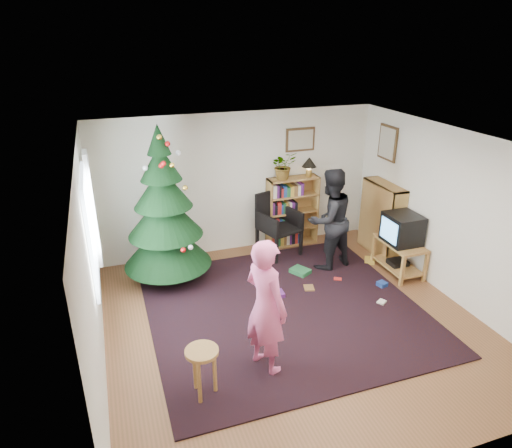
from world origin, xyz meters
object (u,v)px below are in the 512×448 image
object	(u,v)px
armchair	(277,220)
picture_back	(300,140)
bookshelf_right	(382,218)
tv_stand	(399,254)
crt_tv	(402,229)
person_standing	(266,307)
picture_right	(388,143)
potted_plant	(283,165)
christmas_tree	(165,219)
stool	(202,360)
bookshelf_back	(292,211)
person_by_chair	(329,220)
table_lamp	(309,163)

from	to	relation	value
armchair	picture_back	bearing A→B (deg)	15.15
bookshelf_right	tv_stand	bearing A→B (deg)	170.99
crt_tv	person_standing	world-z (taller)	person_standing
picture_right	bookshelf_right	distance (m)	1.32
picture_right	potted_plant	size ratio (longest dim) A/B	1.22
person_standing	christmas_tree	bearing A→B (deg)	-5.72
armchair	stool	distance (m)	3.71
bookshelf_back	person_standing	world-z (taller)	person_standing
tv_stand	person_by_chair	bearing A→B (deg)	151.00
picture_back	potted_plant	xyz separation A→B (m)	(-0.37, -0.14, -0.40)
armchair	stool	xyz separation A→B (m)	(-2.06, -3.08, -0.14)
picture_back	bookshelf_right	xyz separation A→B (m)	(1.19, -0.98, -1.29)
bookshelf_back	table_lamp	size ratio (longest dim) A/B	3.69
armchair	bookshelf_right	bearing A→B (deg)	-36.85
picture_right	person_standing	size ratio (longest dim) A/B	0.36
christmas_tree	tv_stand	size ratio (longest dim) A/B	2.84
stool	bookshelf_right	bearing A→B (deg)	32.71
bookshelf_back	armchair	xyz separation A→B (m)	(-0.40, -0.22, -0.05)
picture_right	bookshelf_back	xyz separation A→B (m)	(-1.49, 0.59, -1.29)
bookshelf_back	person_by_chair	size ratio (longest dim) A/B	0.75
picture_right	christmas_tree	size ratio (longest dim) A/B	0.24
armchair	potted_plant	bearing A→B (deg)	31.48
picture_back	tv_stand	world-z (taller)	picture_back
bookshelf_right	crt_tv	xyz separation A→B (m)	(-0.12, -0.76, 0.13)
bookshelf_back	tv_stand	size ratio (longest dim) A/B	1.47
picture_back	bookshelf_right	world-z (taller)	picture_back
bookshelf_right	tv_stand	distance (m)	0.84
picture_back	crt_tv	size ratio (longest dim) A/B	1.00
picture_back	picture_right	distance (m)	1.51
picture_back	armchair	distance (m)	1.49
stool	armchair	bearing A→B (deg)	56.18
christmas_tree	bookshelf_right	bearing A→B (deg)	-4.25
picture_right	person_standing	distance (m)	4.16
crt_tv	person_standing	size ratio (longest dim) A/B	0.33
christmas_tree	crt_tv	distance (m)	3.79
bookshelf_right	table_lamp	size ratio (longest dim) A/B	3.69
armchair	person_by_chair	bearing A→B (deg)	-70.44
stool	table_lamp	xyz separation A→B (m)	(2.76, 3.30, 1.07)
picture_right	bookshelf_right	world-z (taller)	picture_right
bookshelf_right	stool	distance (m)	4.54
picture_right	armchair	size ratio (longest dim) A/B	0.53
bookshelf_back	bookshelf_right	distance (m)	1.60
picture_back	christmas_tree	size ratio (longest dim) A/B	0.22
tv_stand	stool	distance (m)	4.07
crt_tv	potted_plant	world-z (taller)	potted_plant
picture_back	crt_tv	distance (m)	2.35
bookshelf_back	crt_tv	bearing A→B (deg)	-52.43
bookshelf_right	picture_right	bearing A→B (deg)	-27.45
christmas_tree	person_by_chair	bearing A→B (deg)	-10.15
stool	person_standing	distance (m)	0.92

